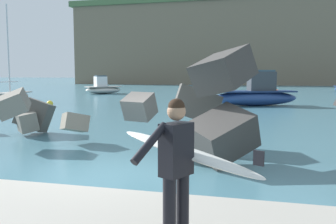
{
  "coord_description": "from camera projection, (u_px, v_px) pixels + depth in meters",
  "views": [
    {
      "loc": [
        3.32,
        -7.82,
        2.29
      ],
      "look_at": [
        1.2,
        0.5,
        1.4
      ],
      "focal_mm": 39.57,
      "sensor_mm": 36.0,
      "label": 1
    }
  ],
  "objects": [
    {
      "name": "mooring_buoy_inner",
      "position": [
        277.0,
        91.0,
        44.11
      ],
      "size": [
        0.44,
        0.44,
        0.44
      ],
      "color": "#E54C1E",
      "rests_on": "ground"
    },
    {
      "name": "surfer_with_board",
      "position": [
        180.0,
        161.0,
        4.28
      ],
      "size": [
        2.03,
        1.53,
        1.78
      ],
      "color": "black",
      "rests_on": "walkway_path"
    },
    {
      "name": "headland_bluff",
      "position": [
        285.0,
        45.0,
        87.69
      ],
      "size": [
        94.25,
        33.7,
        18.38
      ],
      "color": "#756651",
      "rests_on": "ground"
    },
    {
      "name": "mooring_buoy_middle",
      "position": [
        50.0,
        104.0,
        25.82
      ],
      "size": [
        0.44,
        0.44,
        0.44
      ],
      "color": "yellow",
      "rests_on": "ground"
    },
    {
      "name": "boat_mid_left",
      "position": [
        12.0,
        95.0,
        31.39
      ],
      "size": [
        2.04,
        4.61,
        8.0
      ],
      "color": "beige",
      "rests_on": "ground"
    },
    {
      "name": "breakwater_jetty",
      "position": [
        173.0,
        112.0,
        10.07
      ],
      "size": [
        26.7,
        6.99,
        3.09
      ],
      "color": "slate",
      "rests_on": "ground"
    },
    {
      "name": "boat_near_right",
      "position": [
        103.0,
        88.0,
        42.6
      ],
      "size": [
        4.46,
        4.33,
        2.11
      ],
      "color": "beige",
      "rests_on": "ground"
    },
    {
      "name": "ground_plane",
      "position": [
        113.0,
        173.0,
        8.59
      ],
      "size": [
        400.0,
        400.0,
        0.0
      ],
      "primitive_type": "plane",
      "color": "#42707F"
    },
    {
      "name": "boat_near_left",
      "position": [
        256.0,
        95.0,
        26.62
      ],
      "size": [
        6.39,
        3.79,
        2.57
      ],
      "color": "navy",
      "rests_on": "ground"
    }
  ]
}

